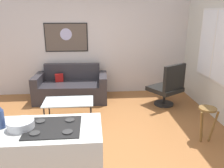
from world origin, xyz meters
TOP-DOWN VIEW (x-y plane):
  - ground at (0.00, 0.00)m, footprint 6.40×6.40m
  - back_wall at (0.00, 2.42)m, footprint 6.40×0.05m
  - couch at (-0.50, 1.89)m, footprint 1.83×0.94m
  - coffee_table at (-0.46, 0.70)m, footprint 1.00×0.59m
  - armchair at (1.80, 1.27)m, footprint 0.90×0.89m
  - bar_stool at (1.96, -0.29)m, footprint 0.34×0.33m
  - kitchen_counter at (-0.70, -1.33)m, footprint 1.67×0.71m
  - soda_bottle_2 at (-0.97, -1.28)m, footprint 0.08×0.08m
  - mixing_bowl at (-0.75, -1.32)m, footprint 0.29×0.29m
  - wall_painting at (-0.61, 2.38)m, footprint 1.10×0.03m
  - window at (2.59, 0.90)m, footprint 0.03×1.31m

SIDE VIEW (x-z plane):
  - ground at x=0.00m, z-range -0.04..0.00m
  - couch at x=-0.50m, z-range -0.14..0.74m
  - coffee_table at x=-0.46m, z-range 0.18..0.61m
  - kitchen_counter at x=-0.70m, z-range -0.01..0.92m
  - bar_stool at x=1.96m, z-range 0.16..0.77m
  - armchair at x=1.80m, z-range -0.03..1.00m
  - mixing_bowl at x=-0.75m, z-range 0.91..1.01m
  - soda_bottle_2 at x=-0.97m, z-range 0.90..1.20m
  - back_wall at x=0.00m, z-range 0.00..2.80m
  - window at x=2.59m, z-range 0.75..2.23m
  - wall_painting at x=-0.61m, z-range 1.16..1.89m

